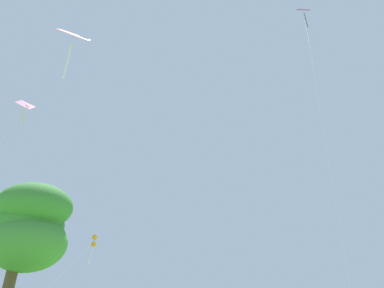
# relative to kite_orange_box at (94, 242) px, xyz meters

# --- Properties ---
(kite_orange_box) EXTENTS (1.61, 7.36, 7.01)m
(kite_orange_box) POSITION_rel_kite_orange_box_xyz_m (0.00, 0.00, 0.00)
(kite_orange_box) COLOR orange
(kite_orange_box) RESTS_ON ground_plane
(kite_pink_low) EXTENTS (1.40, 5.90, 19.92)m
(kite_pink_low) POSITION_rel_kite_orange_box_xyz_m (-6.55, -6.11, 11.94)
(kite_pink_low) COLOR pink
(kite_pink_low) RESTS_ON ground_plane
(kite_purple_streamer) EXTENTS (4.58, 10.81, 29.31)m
(kite_purple_streamer) POSITION_rel_kite_orange_box_xyz_m (22.35, -4.87, 20.33)
(kite_purple_streamer) COLOR purple
(kite_purple_streamer) RESTS_ON ground_plane
(kite_red_high) EXTENTS (4.66, 9.68, 19.83)m
(kite_red_high) POSITION_rel_kite_orange_box_xyz_m (3.42, -13.95, 11.62)
(kite_red_high) COLOR red
(kite_red_high) RESTS_ON ground_plane
(tree_right_cluster) EXTENTS (4.98, 4.78, 8.10)m
(tree_right_cluster) POSITION_rel_kite_orange_box_xyz_m (1.62, -11.46, -0.85)
(tree_right_cluster) COLOR brown
(tree_right_cluster) RESTS_ON ground_plane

